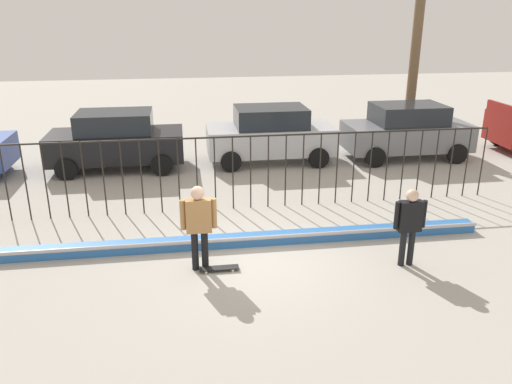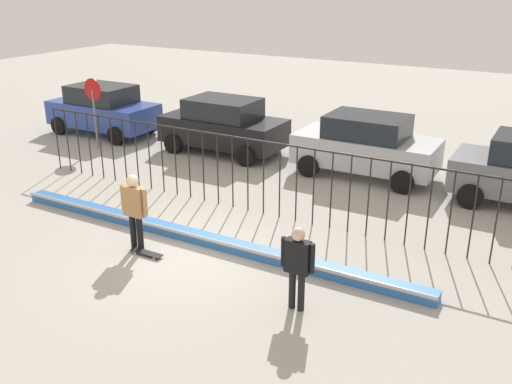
{
  "view_description": "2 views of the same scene",
  "coord_description": "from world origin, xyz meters",
  "px_view_note": "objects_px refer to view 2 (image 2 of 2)",
  "views": [
    {
      "loc": [
        -1.27,
        -9.65,
        5.05
      ],
      "look_at": [
        0.44,
        1.8,
        0.86
      ],
      "focal_mm": 35.91,
      "sensor_mm": 36.0,
      "label": 1
    },
    {
      "loc": [
        7.1,
        -9.1,
        5.88
      ],
      "look_at": [
        0.89,
        1.84,
        1.05
      ],
      "focal_mm": 40.1,
      "sensor_mm": 36.0,
      "label": 2
    }
  ],
  "objects_px": {
    "skateboarder": "(134,206)",
    "camera_operator": "(298,261)",
    "stop_sign": "(94,104)",
    "skateboard": "(147,253)",
    "parked_car_blue": "(103,109)",
    "parked_car_silver": "(366,145)",
    "parked_car_black": "(223,125)"
  },
  "relations": [
    {
      "from": "skateboarder",
      "to": "camera_operator",
      "type": "distance_m",
      "value": 4.24
    },
    {
      "from": "stop_sign",
      "to": "skateboard",
      "type": "bearing_deg",
      "value": -39.24
    },
    {
      "from": "stop_sign",
      "to": "parked_car_blue",
      "type": "bearing_deg",
      "value": 126.39
    },
    {
      "from": "parked_car_silver",
      "to": "stop_sign",
      "type": "bearing_deg",
      "value": -165.71
    },
    {
      "from": "parked_car_blue",
      "to": "parked_car_silver",
      "type": "distance_m",
      "value": 10.5
    },
    {
      "from": "parked_car_black",
      "to": "skateboarder",
      "type": "bearing_deg",
      "value": -68.38
    },
    {
      "from": "skateboard",
      "to": "stop_sign",
      "type": "relative_size",
      "value": 0.32
    },
    {
      "from": "skateboard",
      "to": "stop_sign",
      "type": "height_order",
      "value": "stop_sign"
    },
    {
      "from": "skateboard",
      "to": "parked_car_silver",
      "type": "relative_size",
      "value": 0.19
    },
    {
      "from": "skateboard",
      "to": "parked_car_blue",
      "type": "bearing_deg",
      "value": 147.0
    },
    {
      "from": "skateboard",
      "to": "stop_sign",
      "type": "distance_m",
      "value": 9.08
    },
    {
      "from": "camera_operator",
      "to": "stop_sign",
      "type": "xyz_separation_m",
      "value": [
        -10.78,
        5.97,
        0.62
      ]
    },
    {
      "from": "skateboarder",
      "to": "parked_car_black",
      "type": "relative_size",
      "value": 0.42
    },
    {
      "from": "skateboarder",
      "to": "stop_sign",
      "type": "bearing_deg",
      "value": 107.25
    },
    {
      "from": "skateboarder",
      "to": "parked_car_silver",
      "type": "height_order",
      "value": "parked_car_silver"
    },
    {
      "from": "parked_car_silver",
      "to": "skateboard",
      "type": "bearing_deg",
      "value": -104.73
    },
    {
      "from": "parked_car_silver",
      "to": "stop_sign",
      "type": "xyz_separation_m",
      "value": [
        -9.31,
        -1.9,
        0.64
      ]
    },
    {
      "from": "parked_car_blue",
      "to": "stop_sign",
      "type": "xyz_separation_m",
      "value": [
        1.19,
        -1.61,
        0.64
      ]
    },
    {
      "from": "parked_car_black",
      "to": "parked_car_silver",
      "type": "distance_m",
      "value": 5.12
    },
    {
      "from": "parked_car_silver",
      "to": "stop_sign",
      "type": "height_order",
      "value": "stop_sign"
    },
    {
      "from": "skateboard",
      "to": "parked_car_black",
      "type": "distance_m",
      "value": 8.02
    },
    {
      "from": "parked_car_black",
      "to": "stop_sign",
      "type": "distance_m",
      "value": 4.61
    },
    {
      "from": "skateboarder",
      "to": "stop_sign",
      "type": "xyz_separation_m",
      "value": [
        -6.56,
        5.52,
        0.54
      ]
    },
    {
      "from": "parked_car_blue",
      "to": "parked_car_silver",
      "type": "height_order",
      "value": "same"
    },
    {
      "from": "parked_car_blue",
      "to": "parked_car_black",
      "type": "xyz_separation_m",
      "value": [
        5.38,
        0.21,
        0.0
      ]
    },
    {
      "from": "camera_operator",
      "to": "parked_car_black",
      "type": "height_order",
      "value": "parked_car_black"
    },
    {
      "from": "camera_operator",
      "to": "parked_car_blue",
      "type": "height_order",
      "value": "parked_car_blue"
    },
    {
      "from": "camera_operator",
      "to": "stop_sign",
      "type": "relative_size",
      "value": 0.67
    },
    {
      "from": "camera_operator",
      "to": "parked_car_silver",
      "type": "height_order",
      "value": "parked_car_silver"
    },
    {
      "from": "parked_car_silver",
      "to": "skateboarder",
      "type": "bearing_deg",
      "value": -107.59
    },
    {
      "from": "skateboard",
      "to": "parked_car_black",
      "type": "xyz_separation_m",
      "value": [
        -2.74,
        7.48,
        0.91
      ]
    },
    {
      "from": "skateboard",
      "to": "parked_car_silver",
      "type": "xyz_separation_m",
      "value": [
        2.38,
        7.56,
        0.91
      ]
    }
  ]
}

